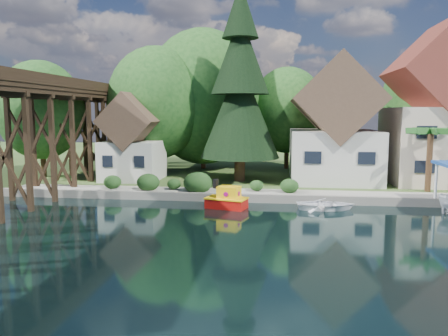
{
  "coord_description": "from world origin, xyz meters",
  "views": [
    {
      "loc": [
        2.15,
        -23.64,
        6.63
      ],
      "look_at": [
        -1.58,
        6.0,
        2.78
      ],
      "focal_mm": 35.0,
      "sensor_mm": 36.0,
      "label": 1
    }
  ],
  "objects_px": {
    "palm_tree": "(431,133)",
    "boat_white_a": "(326,204)",
    "house_left": "(334,129)",
    "tugboat": "(227,200)",
    "trestle_bridge": "(20,130)",
    "house_center": "(440,114)",
    "shed": "(133,143)",
    "conifer": "(240,87)"
  },
  "relations": [
    {
      "from": "palm_tree",
      "to": "boat_white_a",
      "type": "relative_size",
      "value": 1.33
    },
    {
      "from": "house_left",
      "to": "boat_white_a",
      "type": "bearing_deg",
      "value": -99.23
    },
    {
      "from": "house_left",
      "to": "tugboat",
      "type": "distance_m",
      "value": 13.94
    },
    {
      "from": "trestle_bridge",
      "to": "palm_tree",
      "type": "relative_size",
      "value": 8.49
    },
    {
      "from": "house_center",
      "to": "boat_white_a",
      "type": "xyz_separation_m",
      "value": [
        -10.58,
        -10.24,
        -6.01
      ]
    },
    {
      "from": "house_left",
      "to": "house_center",
      "type": "xyz_separation_m",
      "value": [
        9.0,
        0.5,
        1.28
      ]
    },
    {
      "from": "house_left",
      "to": "shed",
      "type": "distance_m",
      "value": 18.11
    },
    {
      "from": "trestle_bridge",
      "to": "conifer",
      "type": "bearing_deg",
      "value": 33.23
    },
    {
      "from": "shed",
      "to": "tugboat",
      "type": "bearing_deg",
      "value": -42.02
    },
    {
      "from": "house_center",
      "to": "boat_white_a",
      "type": "height_order",
      "value": "house_center"
    },
    {
      "from": "tugboat",
      "to": "palm_tree",
      "type": "bearing_deg",
      "value": 20.39
    },
    {
      "from": "shed",
      "to": "tugboat",
      "type": "height_order",
      "value": "shed"
    },
    {
      "from": "house_left",
      "to": "house_center",
      "type": "relative_size",
      "value": 0.79
    },
    {
      "from": "house_left",
      "to": "boat_white_a",
      "type": "relative_size",
      "value": 2.82
    },
    {
      "from": "house_left",
      "to": "palm_tree",
      "type": "relative_size",
      "value": 2.12
    },
    {
      "from": "house_left",
      "to": "tugboat",
      "type": "bearing_deg",
      "value": -129.29
    },
    {
      "from": "house_left",
      "to": "trestle_bridge",
      "type": "bearing_deg",
      "value": -154.79
    },
    {
      "from": "trestle_bridge",
      "to": "shed",
      "type": "bearing_deg",
      "value": 61.81
    },
    {
      "from": "shed",
      "to": "house_left",
      "type": "bearing_deg",
      "value": 4.77
    },
    {
      "from": "shed",
      "to": "conifer",
      "type": "relative_size",
      "value": 0.46
    },
    {
      "from": "boat_white_a",
      "to": "shed",
      "type": "bearing_deg",
      "value": 59.46
    },
    {
      "from": "conifer",
      "to": "palm_tree",
      "type": "distance_m",
      "value": 15.77
    },
    {
      "from": "house_center",
      "to": "shed",
      "type": "relative_size",
      "value": 1.77
    },
    {
      "from": "trestle_bridge",
      "to": "tugboat",
      "type": "bearing_deg",
      "value": 2.45
    },
    {
      "from": "house_center",
      "to": "palm_tree",
      "type": "xyz_separation_m",
      "value": [
        -2.35,
        -5.13,
        -1.37
      ]
    },
    {
      "from": "house_center",
      "to": "conifer",
      "type": "height_order",
      "value": "conifer"
    },
    {
      "from": "house_left",
      "to": "shed",
      "type": "bearing_deg",
      "value": -175.23
    },
    {
      "from": "house_left",
      "to": "conifer",
      "type": "height_order",
      "value": "conifer"
    },
    {
      "from": "shed",
      "to": "palm_tree",
      "type": "relative_size",
      "value": 1.51
    },
    {
      "from": "house_left",
      "to": "boat_white_a",
      "type": "xyz_separation_m",
      "value": [
        -1.58,
        -9.74,
        -4.73
      ]
    },
    {
      "from": "boat_white_a",
      "to": "trestle_bridge",
      "type": "bearing_deg",
      "value": 89.01
    },
    {
      "from": "shed",
      "to": "boat_white_a",
      "type": "bearing_deg",
      "value": -26.66
    },
    {
      "from": "trestle_bridge",
      "to": "conifer",
      "type": "height_order",
      "value": "conifer"
    },
    {
      "from": "trestle_bridge",
      "to": "shed",
      "type": "xyz_separation_m",
      "value": [
        5.0,
        9.33,
        -1.52
      ]
    },
    {
      "from": "house_center",
      "to": "palm_tree",
      "type": "bearing_deg",
      "value": -114.6
    },
    {
      "from": "conifer",
      "to": "tugboat",
      "type": "distance_m",
      "value": 12.16
    },
    {
      "from": "house_left",
      "to": "palm_tree",
      "type": "height_order",
      "value": "house_left"
    },
    {
      "from": "conifer",
      "to": "palm_tree",
      "type": "bearing_deg",
      "value": -13.0
    },
    {
      "from": "palm_tree",
      "to": "trestle_bridge",
      "type": "bearing_deg",
      "value": -168.19
    },
    {
      "from": "shed",
      "to": "palm_tree",
      "type": "bearing_deg",
      "value": -7.23
    },
    {
      "from": "trestle_bridge",
      "to": "house_center",
      "type": "bearing_deg",
      "value": 19.49
    },
    {
      "from": "house_center",
      "to": "conifer",
      "type": "xyz_separation_m",
      "value": [
        -17.27,
        -1.68,
        2.35
      ]
    }
  ]
}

